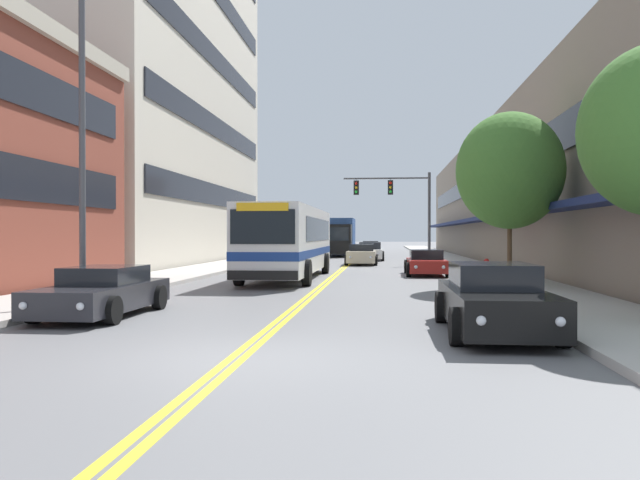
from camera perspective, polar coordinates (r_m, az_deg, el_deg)
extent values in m
plane|color=slate|center=(46.59, 3.01, -1.86)|extent=(240.00, 240.00, 0.00)
cube|color=#B2ADA5|center=(47.47, -5.61, -1.73)|extent=(3.24, 106.00, 0.15)
cube|color=#B2ADA5|center=(46.78, 11.76, -1.77)|extent=(3.24, 106.00, 0.15)
cube|color=yellow|center=(46.59, 2.89, -1.86)|extent=(0.14, 106.00, 0.01)
cube|color=yellow|center=(46.58, 3.13, -1.86)|extent=(0.14, 106.00, 0.01)
cube|color=#B2A893|center=(21.88, -26.71, 18.89)|extent=(0.24, 17.37, 0.60)
cube|color=black|center=(20.87, -26.84, 5.27)|extent=(0.08, 15.29, 1.40)
cube|color=black|center=(21.32, -26.87, 13.17)|extent=(0.08, 15.29, 1.40)
cube|color=beige|center=(46.27, -16.93, 15.30)|extent=(12.00, 27.84, 27.52)
cube|color=black|center=(42.85, -9.41, 4.06)|extent=(0.08, 25.61, 1.40)
cube|color=black|center=(43.38, -9.42, 10.12)|extent=(0.08, 25.61, 1.40)
cube|color=black|center=(44.38, -9.43, 15.97)|extent=(0.08, 25.61, 1.40)
cube|color=gray|center=(47.79, 18.80, 3.74)|extent=(8.00, 68.00, 9.28)
cube|color=navy|center=(46.91, 13.37, 1.68)|extent=(1.10, 61.20, 0.24)
cube|color=black|center=(47.13, 13.99, 5.15)|extent=(0.08, 61.20, 1.40)
cube|color=silver|center=(27.44, -2.81, 0.05)|extent=(2.50, 12.30, 2.71)
cube|color=navy|center=(27.45, -2.81, -1.09)|extent=(2.52, 12.32, 0.32)
cube|color=black|center=(28.05, -2.62, 0.94)|extent=(2.53, 9.59, 0.98)
cube|color=black|center=(21.36, -5.28, 1.22)|extent=(2.25, 0.04, 1.19)
cube|color=yellow|center=(21.37, -5.29, 3.04)|extent=(1.80, 0.06, 0.28)
cube|color=black|center=(21.39, -5.29, -3.24)|extent=(2.45, 0.08, 0.32)
cylinder|color=black|center=(23.62, -7.40, -2.96)|extent=(0.30, 1.00, 1.00)
cylinder|color=black|center=(23.17, -1.22, -3.02)|extent=(0.30, 1.00, 1.00)
cylinder|color=black|center=(31.02, -4.21, -2.13)|extent=(0.30, 1.00, 1.00)
cylinder|color=black|center=(30.68, 0.51, -2.16)|extent=(0.30, 1.00, 1.00)
cube|color=#232328|center=(15.64, -19.31, -4.89)|extent=(1.72, 4.47, 0.58)
cube|color=black|center=(15.77, -19.04, -3.03)|extent=(1.48, 1.97, 0.41)
cylinder|color=black|center=(14.85, -24.71, -5.78)|extent=(0.22, 0.62, 0.62)
cylinder|color=black|center=(14.04, -18.44, -6.12)|extent=(0.22, 0.62, 0.62)
cylinder|color=black|center=(17.28, -20.02, -4.88)|extent=(0.22, 0.62, 0.62)
cylinder|color=black|center=(16.59, -14.49, -5.09)|extent=(0.22, 0.62, 0.62)
sphere|color=silver|center=(13.94, -25.53, -5.44)|extent=(0.16, 0.16, 0.16)
sphere|color=silver|center=(13.36, -21.08, -5.69)|extent=(0.16, 0.16, 0.16)
cube|color=red|center=(17.93, -18.07, -4.10)|extent=(0.18, 0.04, 0.10)
cube|color=red|center=(17.47, -14.33, -4.22)|extent=(0.18, 0.04, 0.10)
cube|color=#38383D|center=(42.77, -3.15, -1.43)|extent=(1.75, 4.53, 0.59)
cube|color=black|center=(42.94, -3.11, -0.68)|extent=(1.50, 1.99, 0.52)
cylinder|color=black|center=(41.55, -4.67, -1.69)|extent=(0.22, 0.67, 0.67)
cylinder|color=black|center=(41.26, -2.22, -1.70)|extent=(0.22, 0.67, 0.67)
cylinder|color=black|center=(44.31, -4.01, -1.55)|extent=(0.22, 0.67, 0.67)
cylinder|color=black|center=(44.04, -1.71, -1.56)|extent=(0.22, 0.67, 0.67)
sphere|color=silver|center=(40.62, -4.50, -1.49)|extent=(0.16, 0.16, 0.16)
sphere|color=silver|center=(40.42, -2.79, -1.50)|extent=(0.16, 0.16, 0.16)
cube|color=red|center=(45.12, -3.49, -1.29)|extent=(0.18, 0.04, 0.10)
cube|color=red|center=(44.93, -1.90, -1.30)|extent=(0.18, 0.04, 0.10)
cube|color=black|center=(12.65, 15.61, -5.84)|extent=(1.73, 4.69, 0.69)
cube|color=black|center=(12.78, 15.48, -3.14)|extent=(1.49, 2.07, 0.48)
cylinder|color=black|center=(11.12, 12.35, -7.72)|extent=(0.22, 0.67, 0.67)
cylinder|color=black|center=(11.46, 21.29, -7.50)|extent=(0.22, 0.67, 0.67)
cylinder|color=black|center=(13.99, 10.98, -6.02)|extent=(0.22, 0.67, 0.67)
cylinder|color=black|center=(14.26, 18.14, -5.92)|extent=(0.22, 0.67, 0.67)
sphere|color=silver|center=(10.23, 14.52, -7.15)|extent=(0.16, 0.16, 0.16)
sphere|color=silver|center=(10.48, 21.14, -6.98)|extent=(0.16, 0.16, 0.16)
cube|color=red|center=(14.88, 11.69, -4.75)|extent=(0.18, 0.04, 0.10)
cube|color=red|center=(15.06, 16.42, -4.69)|extent=(0.18, 0.04, 0.10)
cube|color=maroon|center=(29.95, 9.69, -2.29)|extent=(1.71, 4.35, 0.57)
cube|color=black|center=(30.10, 9.67, -1.30)|extent=(1.47, 1.92, 0.45)
cylinder|color=black|center=(28.56, 8.11, -2.69)|extent=(0.22, 0.67, 0.67)
cylinder|color=black|center=(28.69, 11.63, -2.68)|extent=(0.22, 0.67, 0.67)
cylinder|color=black|center=(31.25, 7.91, -2.41)|extent=(0.22, 0.67, 0.67)
cylinder|color=black|center=(31.37, 11.12, -2.41)|extent=(0.22, 0.67, 0.67)
sphere|color=silver|center=(27.72, 8.76, -2.45)|extent=(0.16, 0.16, 0.16)
sphere|color=silver|center=(27.81, 11.23, -2.45)|extent=(0.16, 0.16, 0.16)
cube|color=red|center=(32.09, 8.32, -2.05)|extent=(0.18, 0.04, 0.10)
cube|color=red|center=(32.17, 10.52, -2.05)|extent=(0.18, 0.04, 0.10)
cube|color=beige|center=(40.08, 3.84, -1.50)|extent=(1.76, 4.80, 0.71)
cube|color=black|center=(40.26, 3.85, -0.68)|extent=(1.52, 2.11, 0.43)
cylinder|color=black|center=(38.65, 2.42, -1.89)|extent=(0.22, 0.62, 0.62)
cylinder|color=black|center=(38.58, 5.10, -1.90)|extent=(0.22, 0.62, 0.62)
cylinder|color=black|center=(41.61, 2.66, -1.72)|extent=(0.22, 0.62, 0.62)
cylinder|color=black|center=(41.55, 5.15, -1.73)|extent=(0.22, 0.62, 0.62)
sphere|color=silver|center=(37.69, 2.77, -1.57)|extent=(0.16, 0.16, 0.16)
sphere|color=silver|center=(37.65, 4.65, -1.57)|extent=(0.16, 0.16, 0.16)
cube|color=red|center=(42.51, 3.09, -1.33)|extent=(0.18, 0.04, 0.10)
cube|color=red|center=(42.47, 4.80, -1.34)|extent=(0.18, 0.04, 0.10)
cube|color=#BCAD89|center=(61.02, 4.65, -0.81)|extent=(1.71, 4.41, 0.71)
cube|color=black|center=(61.19, 4.66, -0.29)|extent=(1.47, 1.94, 0.41)
cylinder|color=black|center=(59.68, 3.78, -1.05)|extent=(0.22, 0.61, 0.61)
cylinder|color=black|center=(59.65, 5.47, -1.05)|extent=(0.22, 0.61, 0.61)
cylinder|color=black|center=(62.42, 3.87, -0.98)|extent=(0.22, 0.61, 0.61)
cylinder|color=black|center=(62.38, 5.49, -0.99)|extent=(0.22, 0.61, 0.61)
sphere|color=silver|center=(58.81, 4.02, -0.83)|extent=(0.16, 0.16, 0.16)
sphere|color=silver|center=(58.79, 5.19, -0.83)|extent=(0.16, 0.16, 0.16)
cube|color=red|center=(63.25, 4.13, -0.74)|extent=(0.18, 0.04, 0.10)
cube|color=red|center=(63.23, 5.25, -0.74)|extent=(0.18, 0.04, 0.10)
cube|color=white|center=(46.53, 4.61, -1.24)|extent=(1.83, 4.36, 0.65)
cube|color=black|center=(46.69, 4.61, -0.52)|extent=(1.57, 1.92, 0.53)
cylinder|color=black|center=(45.21, 3.38, -1.52)|extent=(0.22, 0.66, 0.66)
cylinder|color=black|center=(45.17, 5.76, -1.52)|extent=(0.22, 0.66, 0.66)
cylinder|color=black|center=(47.91, 3.52, -1.40)|extent=(0.22, 0.66, 0.66)
cylinder|color=black|center=(47.88, 5.76, -1.41)|extent=(0.22, 0.66, 0.66)
sphere|color=silver|center=(44.35, 3.72, -1.29)|extent=(0.16, 0.16, 0.16)
sphere|color=silver|center=(44.32, 5.37, -1.29)|extent=(0.16, 0.16, 0.16)
cube|color=red|center=(48.74, 3.89, -1.13)|extent=(0.18, 0.04, 0.10)
cube|color=red|center=(48.71, 5.43, -1.13)|extent=(0.18, 0.04, 0.10)
cube|color=black|center=(52.77, 1.61, 0.06)|extent=(2.38, 2.38, 2.52)
cube|color=black|center=(51.57, 1.51, 0.55)|extent=(2.02, 0.04, 1.11)
cube|color=#335699|center=(56.72, 1.90, 0.39)|extent=(2.43, 5.54, 3.12)
cylinder|color=black|center=(52.90, 0.29, -1.12)|extent=(0.28, 0.84, 0.84)
cylinder|color=black|center=(52.72, 2.93, -1.13)|extent=(0.28, 0.84, 0.84)
cylinder|color=black|center=(58.49, 0.82, -0.97)|extent=(0.28, 0.84, 0.84)
cylinder|color=black|center=(58.33, 3.21, -0.97)|extent=(0.28, 0.84, 0.84)
cylinder|color=#47474C|center=(40.50, 9.96, 1.95)|extent=(0.18, 0.18, 5.90)
cylinder|color=#47474C|center=(40.55, 6.07, 5.64)|extent=(5.50, 0.11, 0.11)
cube|color=black|center=(40.50, 6.46, 4.79)|extent=(0.34, 0.26, 0.92)
sphere|color=red|center=(40.36, 6.46, 5.20)|extent=(0.18, 0.18, 0.18)
sphere|color=yellow|center=(40.34, 6.46, 4.81)|extent=(0.18, 0.18, 0.18)
sphere|color=green|center=(40.32, 6.46, 4.42)|extent=(0.18, 0.18, 0.18)
cylinder|color=black|center=(40.54, 6.46, 5.54)|extent=(0.02, 0.02, 0.14)
cube|color=black|center=(40.53, 3.34, 4.79)|extent=(0.34, 0.26, 0.92)
sphere|color=red|center=(40.39, 3.33, 5.20)|extent=(0.18, 0.18, 0.18)
sphere|color=yellow|center=(40.37, 3.33, 4.81)|extent=(0.18, 0.18, 0.18)
sphere|color=green|center=(40.35, 3.33, 4.42)|extent=(0.18, 0.18, 0.18)
cylinder|color=black|center=(40.58, 3.34, 5.54)|extent=(0.02, 0.02, 0.14)
cylinder|color=#47474C|center=(17.05, -20.92, 9.51)|extent=(0.16, 0.16, 9.20)
cylinder|color=brown|center=(23.27, 16.94, -0.87)|extent=(0.16, 0.16, 2.44)
ellipsoid|color=#42752D|center=(23.37, 16.96, 6.09)|extent=(3.79, 3.79, 4.17)
cylinder|color=red|center=(23.15, 14.97, -2.96)|extent=(0.22, 0.22, 0.75)
sphere|color=red|center=(23.13, 14.98, -1.90)|extent=(0.19, 0.19, 0.19)
cylinder|color=red|center=(23.12, 14.61, -2.76)|extent=(0.08, 0.10, 0.10)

